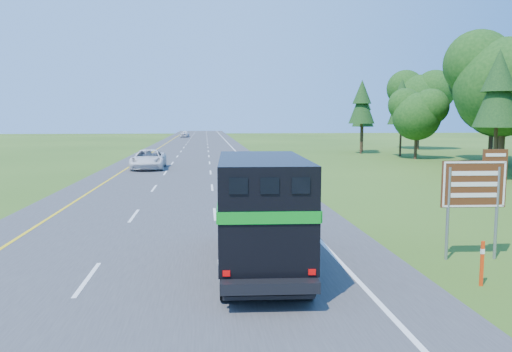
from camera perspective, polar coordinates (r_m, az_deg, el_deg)
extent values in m
cube|color=#38383A|center=(52.86, -7.35, 1.75)|extent=(15.00, 260.00, 0.04)
cube|color=yellow|center=(53.29, -13.27, 1.69)|extent=(0.15, 260.00, 0.01)
cube|color=white|center=(53.00, -1.39, 1.84)|extent=(0.15, 260.00, 0.01)
cylinder|color=black|center=(17.71, -3.29, -6.03)|extent=(0.37, 1.04, 1.02)
cylinder|color=black|center=(17.81, 3.04, -5.96)|extent=(0.37, 1.04, 1.02)
cylinder|color=black|center=(13.39, -3.35, -10.19)|extent=(0.37, 1.04, 1.02)
cylinder|color=black|center=(13.52, 5.08, -10.04)|extent=(0.37, 1.04, 1.02)
cylinder|color=black|center=(12.33, -3.37, -11.68)|extent=(0.37, 1.04, 1.02)
cylinder|color=black|center=(12.47, 5.81, -11.49)|extent=(0.37, 1.04, 1.02)
cube|color=black|center=(14.82, 0.49, -8.08)|extent=(2.58, 7.53, 0.26)
cube|color=black|center=(17.43, -0.10, -2.46)|extent=(2.35, 1.78, 1.76)
cube|color=black|center=(18.21, -0.24, -0.59)|extent=(2.04, 0.15, 0.56)
cube|color=black|center=(13.89, 0.66, -3.13)|extent=(2.58, 5.49, 2.55)
cube|color=#078918|center=(11.21, 1.57, -4.82)|extent=(2.32, 0.15, 0.28)
cube|color=#078918|center=(13.84, -4.22, -2.65)|extent=(0.29, 5.38, 0.28)
cube|color=#078918|center=(13.99, 5.49, -2.56)|extent=(0.29, 5.38, 0.28)
cube|color=black|center=(11.05, -2.02, -1.13)|extent=(0.42, 0.06, 0.37)
cube|color=black|center=(11.09, 1.58, -1.11)|extent=(0.42, 0.06, 0.37)
cube|color=black|center=(11.16, 5.15, -1.08)|extent=(0.42, 0.06, 0.37)
cube|color=black|center=(11.83, 1.49, -13.67)|extent=(2.14, 0.21, 0.09)
cube|color=#B20505|center=(11.49, -3.40, -11.06)|extent=(0.17, 0.05, 0.13)
cube|color=#B20505|center=(11.64, 6.42, -10.86)|extent=(0.17, 0.05, 0.13)
imported|color=silver|center=(44.71, -12.18, 1.89)|extent=(2.90, 6.11, 1.69)
imported|color=silver|center=(120.18, -8.14, 4.79)|extent=(2.18, 4.80, 1.60)
cylinder|color=gray|center=(16.67, 21.08, -4.05)|extent=(0.10, 0.10, 2.93)
cylinder|color=gray|center=(17.37, 25.80, -3.86)|extent=(0.10, 0.10, 2.93)
cube|color=#502611|center=(16.87, 23.63, -0.86)|extent=(2.05, 0.16, 1.46)
cube|color=#502611|center=(17.08, 25.68, 2.19)|extent=(0.78, 0.10, 0.35)
cube|color=white|center=(16.84, 23.68, -0.87)|extent=(1.95, 0.11, 1.41)
cube|color=#EE350C|center=(14.62, 24.41, -9.11)|extent=(0.09, 0.04, 1.22)
cube|color=white|center=(14.53, 24.48, -7.84)|extent=(0.10, 0.06, 0.13)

